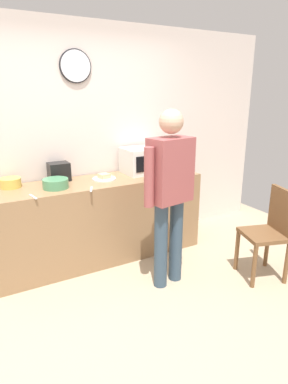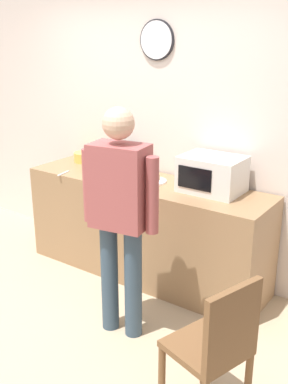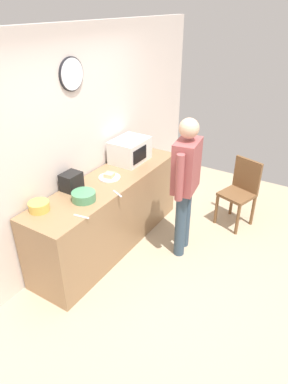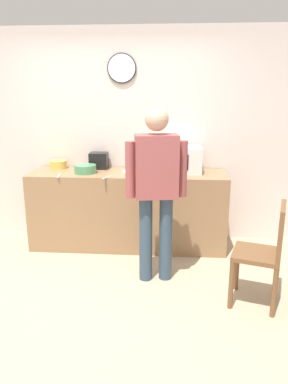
{
  "view_description": "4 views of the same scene",
  "coord_description": "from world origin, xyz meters",
  "px_view_note": "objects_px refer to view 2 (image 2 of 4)",
  "views": [
    {
      "loc": [
        -1.1,
        -2.08,
        1.87
      ],
      "look_at": [
        0.48,
        0.76,
        0.86
      ],
      "focal_mm": 30.9,
      "sensor_mm": 36.0,
      "label": 1
    },
    {
      "loc": [
        2.43,
        -2.0,
        2.17
      ],
      "look_at": [
        0.4,
        0.89,
        0.95
      ],
      "focal_mm": 43.18,
      "sensor_mm": 36.0,
      "label": 2
    },
    {
      "loc": [
        -2.64,
        -1.03,
        2.78
      ],
      "look_at": [
        0.36,
        0.82,
        0.79
      ],
      "focal_mm": 31.83,
      "sensor_mm": 36.0,
      "label": 3
    },
    {
      "loc": [
        0.68,
        -3.05,
        1.86
      ],
      "look_at": [
        0.4,
        0.77,
        0.81
      ],
      "focal_mm": 34.65,
      "sensor_mm": 36.0,
      "label": 4
    }
  ],
  "objects_px": {
    "cereal_bowl": "(84,157)",
    "person_standing": "(120,208)",
    "fork_utensil": "(107,185)",
    "wooden_chair": "(216,346)",
    "sandwich_plate": "(152,180)",
    "microwave": "(212,174)",
    "spoon_utensil": "(63,173)",
    "toaster": "(125,159)",
    "salad_bowl": "(98,169)"
  },
  "relations": [
    {
      "from": "sandwich_plate",
      "to": "toaster",
      "type": "height_order",
      "value": "toaster"
    },
    {
      "from": "cereal_bowl",
      "to": "wooden_chair",
      "type": "distance_m",
      "value": 2.69
    },
    {
      "from": "microwave",
      "to": "toaster",
      "type": "bearing_deg",
      "value": 173.34
    },
    {
      "from": "cereal_bowl",
      "to": "toaster",
      "type": "height_order",
      "value": "toaster"
    },
    {
      "from": "spoon_utensil",
      "to": "wooden_chair",
      "type": "distance_m",
      "value": 2.36
    },
    {
      "from": "toaster",
      "to": "sandwich_plate",
      "type": "bearing_deg",
      "value": -22.8
    },
    {
      "from": "spoon_utensil",
      "to": "person_standing",
      "type": "relative_size",
      "value": 0.1
    },
    {
      "from": "cereal_bowl",
      "to": "toaster",
      "type": "xyz_separation_m",
      "value": [
        0.51,
        0.02,
        0.05
      ]
    },
    {
      "from": "person_standing",
      "to": "wooden_chair",
      "type": "bearing_deg",
      "value": -22.02
    },
    {
      "from": "fork_utensil",
      "to": "spoon_utensil",
      "type": "xyz_separation_m",
      "value": [
        -0.56,
        0.03,
        0.0
      ]
    },
    {
      "from": "sandwich_plate",
      "to": "salad_bowl",
      "type": "distance_m",
      "value": 0.57
    },
    {
      "from": "wooden_chair",
      "to": "microwave",
      "type": "bearing_deg",
      "value": 119.01
    },
    {
      "from": "cereal_bowl",
      "to": "fork_utensil",
      "type": "bearing_deg",
      "value": -34.37
    },
    {
      "from": "salad_bowl",
      "to": "cereal_bowl",
      "type": "distance_m",
      "value": 0.47
    },
    {
      "from": "cereal_bowl",
      "to": "spoon_utensil",
      "type": "distance_m",
      "value": 0.46
    },
    {
      "from": "sandwich_plate",
      "to": "person_standing",
      "type": "bearing_deg",
      "value": -70.17
    },
    {
      "from": "toaster",
      "to": "fork_utensil",
      "type": "xyz_separation_m",
      "value": [
        0.18,
        -0.49,
        -0.1
      ]
    },
    {
      "from": "salad_bowl",
      "to": "person_standing",
      "type": "height_order",
      "value": "person_standing"
    },
    {
      "from": "cereal_bowl",
      "to": "person_standing",
      "type": "distance_m",
      "value": 1.63
    },
    {
      "from": "microwave",
      "to": "sandwich_plate",
      "type": "distance_m",
      "value": 0.57
    },
    {
      "from": "salad_bowl",
      "to": "toaster",
      "type": "distance_m",
      "value": 0.3
    },
    {
      "from": "toaster",
      "to": "person_standing",
      "type": "distance_m",
      "value": 1.29
    },
    {
      "from": "salad_bowl",
      "to": "spoon_utensil",
      "type": "xyz_separation_m",
      "value": [
        -0.26,
        -0.19,
        -0.04
      ]
    },
    {
      "from": "wooden_chair",
      "to": "salad_bowl",
      "type": "bearing_deg",
      "value": 147.63
    },
    {
      "from": "fork_utensil",
      "to": "wooden_chair",
      "type": "distance_m",
      "value": 1.86
    },
    {
      "from": "toaster",
      "to": "fork_utensil",
      "type": "bearing_deg",
      "value": -69.61
    },
    {
      "from": "fork_utensil",
      "to": "salad_bowl",
      "type": "bearing_deg",
      "value": 142.78
    },
    {
      "from": "microwave",
      "to": "fork_utensil",
      "type": "height_order",
      "value": "microwave"
    },
    {
      "from": "sandwich_plate",
      "to": "salad_bowl",
      "type": "bearing_deg",
      "value": -171.71
    },
    {
      "from": "microwave",
      "to": "fork_utensil",
      "type": "relative_size",
      "value": 2.94
    },
    {
      "from": "fork_utensil",
      "to": "person_standing",
      "type": "height_order",
      "value": "person_standing"
    },
    {
      "from": "cereal_bowl",
      "to": "wooden_chair",
      "type": "xyz_separation_m",
      "value": [
        2.24,
        -1.42,
        -0.45
      ]
    },
    {
      "from": "toaster",
      "to": "fork_utensil",
      "type": "height_order",
      "value": "toaster"
    },
    {
      "from": "spoon_utensil",
      "to": "microwave",
      "type": "bearing_deg",
      "value": 14.03
    },
    {
      "from": "microwave",
      "to": "spoon_utensil",
      "type": "distance_m",
      "value": 1.42
    },
    {
      "from": "spoon_utensil",
      "to": "sandwich_plate",
      "type": "bearing_deg",
      "value": 18.28
    },
    {
      "from": "spoon_utensil",
      "to": "salad_bowl",
      "type": "bearing_deg",
      "value": 35.85
    },
    {
      "from": "sandwich_plate",
      "to": "toaster",
      "type": "xyz_separation_m",
      "value": [
        -0.45,
        0.19,
        0.08
      ]
    },
    {
      "from": "wooden_chair",
      "to": "spoon_utensil",
      "type": "bearing_deg",
      "value": 155.1
    },
    {
      "from": "sandwich_plate",
      "to": "wooden_chair",
      "type": "distance_m",
      "value": 1.84
    },
    {
      "from": "fork_utensil",
      "to": "spoon_utensil",
      "type": "distance_m",
      "value": 0.56
    },
    {
      "from": "cereal_bowl",
      "to": "toaster",
      "type": "distance_m",
      "value": 0.51
    },
    {
      "from": "salad_bowl",
      "to": "spoon_utensil",
      "type": "height_order",
      "value": "salad_bowl"
    },
    {
      "from": "wooden_chair",
      "to": "cereal_bowl",
      "type": "bearing_deg",
      "value": 147.68
    },
    {
      "from": "spoon_utensil",
      "to": "fork_utensil",
      "type": "bearing_deg",
      "value": -3.47
    },
    {
      "from": "toaster",
      "to": "wooden_chair",
      "type": "distance_m",
      "value": 2.31
    },
    {
      "from": "toaster",
      "to": "wooden_chair",
      "type": "bearing_deg",
      "value": -39.7
    },
    {
      "from": "cereal_bowl",
      "to": "person_standing",
      "type": "bearing_deg",
      "value": -38.98
    },
    {
      "from": "spoon_utensil",
      "to": "person_standing",
      "type": "bearing_deg",
      "value": -27.29
    },
    {
      "from": "salad_bowl",
      "to": "fork_utensil",
      "type": "relative_size",
      "value": 1.52
    }
  ]
}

